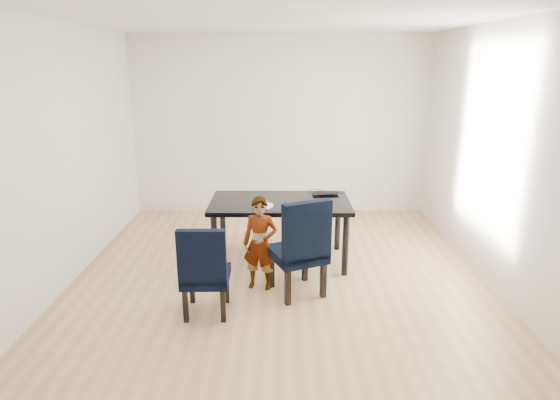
{
  "coord_description": "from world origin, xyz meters",
  "views": [
    {
      "loc": [
        0.02,
        -4.66,
        2.29
      ],
      "look_at": [
        0.0,
        0.2,
        0.85
      ],
      "focal_mm": 30.0,
      "sensor_mm": 36.0,
      "label": 1
    }
  ],
  "objects_px": {
    "dining_table": "(280,231)",
    "chair_left": "(206,269)",
    "plate": "(263,206)",
    "chair_right": "(297,245)",
    "child": "(260,243)",
    "laptop": "(325,193)"
  },
  "relations": [
    {
      "from": "dining_table",
      "to": "chair_left",
      "type": "relative_size",
      "value": 1.79
    },
    {
      "from": "plate",
      "to": "chair_right",
      "type": "bearing_deg",
      "value": -57.68
    },
    {
      "from": "child",
      "to": "laptop",
      "type": "bearing_deg",
      "value": 64.04
    },
    {
      "from": "chair_left",
      "to": "chair_right",
      "type": "relative_size",
      "value": 0.87
    },
    {
      "from": "dining_table",
      "to": "child",
      "type": "height_order",
      "value": "child"
    },
    {
      "from": "chair_right",
      "to": "child",
      "type": "xyz_separation_m",
      "value": [
        -0.38,
        0.11,
        -0.02
      ]
    },
    {
      "from": "chair_right",
      "to": "dining_table",
      "type": "bearing_deg",
      "value": 78.69
    },
    {
      "from": "dining_table",
      "to": "laptop",
      "type": "height_order",
      "value": "laptop"
    },
    {
      "from": "chair_right",
      "to": "child",
      "type": "distance_m",
      "value": 0.39
    },
    {
      "from": "chair_right",
      "to": "plate",
      "type": "relative_size",
      "value": 4.35
    },
    {
      "from": "dining_table",
      "to": "child",
      "type": "relative_size",
      "value": 1.62
    },
    {
      "from": "dining_table",
      "to": "laptop",
      "type": "bearing_deg",
      "value": 29.63
    },
    {
      "from": "chair_right",
      "to": "plate",
      "type": "xyz_separation_m",
      "value": [
        -0.37,
        0.58,
        0.24
      ]
    },
    {
      "from": "chair_right",
      "to": "plate",
      "type": "height_order",
      "value": "chair_right"
    },
    {
      "from": "chair_right",
      "to": "laptop",
      "type": "bearing_deg",
      "value": 47.31
    },
    {
      "from": "chair_left",
      "to": "child",
      "type": "distance_m",
      "value": 0.7
    },
    {
      "from": "dining_table",
      "to": "chair_right",
      "type": "height_order",
      "value": "chair_right"
    },
    {
      "from": "chair_left",
      "to": "laptop",
      "type": "distance_m",
      "value": 1.96
    },
    {
      "from": "child",
      "to": "laptop",
      "type": "distance_m",
      "value": 1.27
    },
    {
      "from": "chair_left",
      "to": "laptop",
      "type": "relative_size",
      "value": 2.82
    },
    {
      "from": "chair_left",
      "to": "laptop",
      "type": "xyz_separation_m",
      "value": [
        1.23,
        1.5,
        0.32
      ]
    },
    {
      "from": "dining_table",
      "to": "chair_right",
      "type": "bearing_deg",
      "value": -77.45
    }
  ]
}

